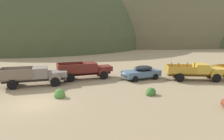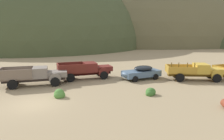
{
  "view_description": "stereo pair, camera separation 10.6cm",
  "coord_description": "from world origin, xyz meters",
  "px_view_note": "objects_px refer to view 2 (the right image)",
  "views": [
    {
      "loc": [
        4.09,
        -16.33,
        5.87
      ],
      "look_at": [
        6.88,
        5.94,
        1.42
      ],
      "focal_mm": 33.93,
      "sensor_mm": 36.0,
      "label": 1
    },
    {
      "loc": [
        4.2,
        -16.35,
        5.87
      ],
      "look_at": [
        6.88,
        5.94,
        1.42
      ],
      "focal_mm": 33.93,
      "sensor_mm": 36.0,
      "label": 2
    }
  ],
  "objects_px": {
    "car_chalk_blue": "(140,72)",
    "truck_oxblood": "(89,70)",
    "truck_primer_gray": "(39,75)",
    "truck_faded_yellow": "(200,71)"
  },
  "relations": [
    {
      "from": "car_chalk_blue",
      "to": "truck_oxblood",
      "type": "bearing_deg",
      "value": -28.43
    },
    {
      "from": "truck_primer_gray",
      "to": "truck_faded_yellow",
      "type": "bearing_deg",
      "value": -8.5
    },
    {
      "from": "truck_faded_yellow",
      "to": "car_chalk_blue",
      "type": "bearing_deg",
      "value": 179.92
    },
    {
      "from": "truck_faded_yellow",
      "to": "truck_primer_gray",
      "type": "bearing_deg",
      "value": -169.56
    },
    {
      "from": "truck_oxblood",
      "to": "car_chalk_blue",
      "type": "bearing_deg",
      "value": -23.36
    },
    {
      "from": "truck_primer_gray",
      "to": "truck_oxblood",
      "type": "distance_m",
      "value": 5.74
    },
    {
      "from": "car_chalk_blue",
      "to": "truck_faded_yellow",
      "type": "bearing_deg",
      "value": 152.27
    },
    {
      "from": "truck_oxblood",
      "to": "truck_faded_yellow",
      "type": "bearing_deg",
      "value": -22.99
    },
    {
      "from": "truck_oxblood",
      "to": "truck_primer_gray",
      "type": "bearing_deg",
      "value": -167.29
    },
    {
      "from": "truck_primer_gray",
      "to": "car_chalk_blue",
      "type": "height_order",
      "value": "truck_primer_gray"
    }
  ]
}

